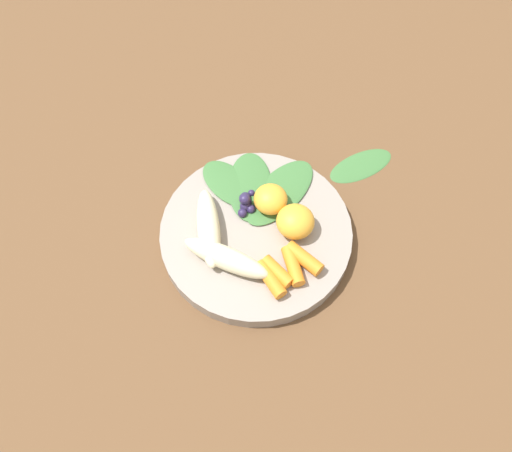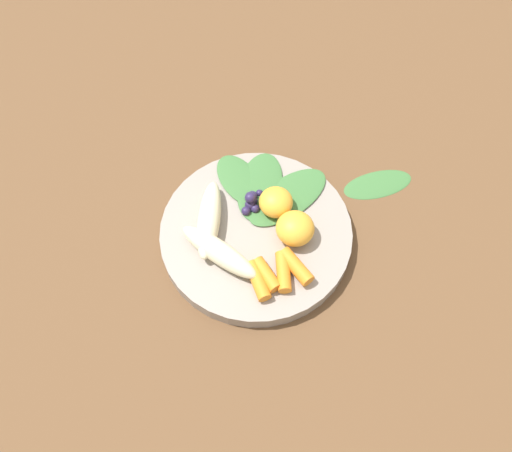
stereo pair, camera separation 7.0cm
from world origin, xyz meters
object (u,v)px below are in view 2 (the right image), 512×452
Objects in this scene: kale_leaf_stray at (378,184)px; banana_peeled_right at (209,219)px; orange_segment_near at (276,202)px; banana_peeled_left at (219,252)px; bowl at (256,234)px.

banana_peeled_right is at bearing -177.87° from kale_leaf_stray.
orange_segment_near is 0.16m from kale_leaf_stray.
bowl is at bearing 77.34° from banana_peeled_left.
bowl is 5.62× the size of orange_segment_near.
bowl is 0.07m from banana_peeled_left.
banana_peeled_right is 0.25m from kale_leaf_stray.
banana_peeled_right is at bearing 65.16° from orange_segment_near.
orange_segment_near is (-0.04, -0.08, 0.00)m from banana_peeled_right.
banana_peeled_right is (0.05, 0.04, 0.03)m from bowl.
banana_peeled_left and banana_peeled_right have the same top height.
orange_segment_near is (0.01, -0.04, 0.03)m from bowl.
banana_peeled_left is 0.26m from kale_leaf_stray.
banana_peeled_right is (0.05, -0.02, 0.00)m from banana_peeled_left.
orange_segment_near is at bearing -176.32° from kale_leaf_stray.
kale_leaf_stray is at bearing -104.31° from bowl.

